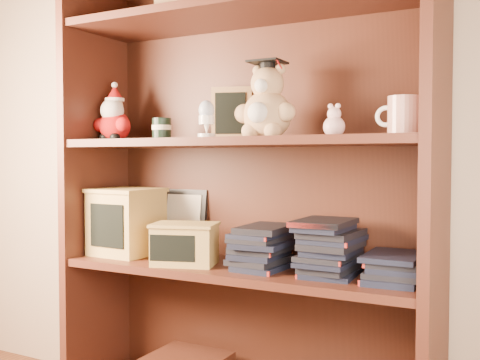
{
  "coord_description": "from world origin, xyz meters",
  "views": [
    {
      "loc": [
        0.95,
        -0.24,
        0.89
      ],
      "look_at": [
        0.13,
        1.3,
        0.82
      ],
      "focal_mm": 42.0,
      "sensor_mm": 36.0,
      "label": 1
    }
  ],
  "objects_px": {
    "bookcase": "(247,192)",
    "grad_teddy_bear": "(266,108)",
    "treats_box": "(126,221)",
    "teacher_mug": "(402,116)"
  },
  "relations": [
    {
      "from": "grad_teddy_bear",
      "to": "teacher_mug",
      "type": "bearing_deg",
      "value": 1.03
    },
    {
      "from": "teacher_mug",
      "to": "treats_box",
      "type": "xyz_separation_m",
      "value": [
        -0.95,
        -0.0,
        -0.34
      ]
    },
    {
      "from": "teacher_mug",
      "to": "bookcase",
      "type": "bearing_deg",
      "value": 174.21
    },
    {
      "from": "bookcase",
      "to": "grad_teddy_bear",
      "type": "distance_m",
      "value": 0.28
    },
    {
      "from": "grad_teddy_bear",
      "to": "teacher_mug",
      "type": "relative_size",
      "value": 2.01
    },
    {
      "from": "grad_teddy_bear",
      "to": "teacher_mug",
      "type": "height_order",
      "value": "grad_teddy_bear"
    },
    {
      "from": "grad_teddy_bear",
      "to": "teacher_mug",
      "type": "xyz_separation_m",
      "value": [
        0.4,
        0.01,
        -0.04
      ]
    },
    {
      "from": "bookcase",
      "to": "teacher_mug",
      "type": "bearing_deg",
      "value": -5.79
    },
    {
      "from": "bookcase",
      "to": "treats_box",
      "type": "relative_size",
      "value": 6.93
    },
    {
      "from": "grad_teddy_bear",
      "to": "treats_box",
      "type": "relative_size",
      "value": 1.03
    }
  ]
}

